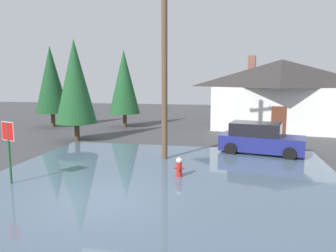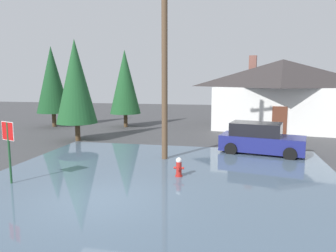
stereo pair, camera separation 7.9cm
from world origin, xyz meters
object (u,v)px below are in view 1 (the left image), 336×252
parked_car (260,139)px  pine_tree_tall_left (75,82)px  fire_hydrant (179,168)px  stop_sign_near (8,140)px  pine_tree_short_left (124,82)px  utility_pole (164,52)px  house (281,93)px  pine_tree_mid_left (51,80)px

parked_car → pine_tree_tall_left: (-11.06, 1.48, 2.94)m
fire_hydrant → parked_car: size_ratio=0.18×
stop_sign_near → fire_hydrant: 6.42m
pine_tree_short_left → fire_hydrant: bearing=-62.7°
pine_tree_tall_left → utility_pole: bearing=-29.9°
fire_hydrant → house: house is taller
parked_car → utility_pole: bearing=-154.4°
pine_tree_tall_left → pine_tree_short_left: (1.04, 6.27, -0.07)m
stop_sign_near → parked_car: (9.42, 7.00, -0.90)m
stop_sign_near → pine_tree_tall_left: 8.88m
parked_car → pine_tree_mid_left: 17.47m
stop_sign_near → pine_tree_short_left: pine_tree_short_left is taller
parked_car → stop_sign_near: bearing=-143.4°
house → parked_car: house is taller
pine_tree_tall_left → pine_tree_short_left: size_ratio=1.02×
house → pine_tree_mid_left: (-18.12, -2.94, 1.01)m
fire_hydrant → parked_car: 6.04m
parked_car → pine_tree_short_left: 12.99m
parked_car → pine_tree_short_left: pine_tree_short_left is taller
fire_hydrant → pine_tree_short_left: bearing=117.3°
fire_hydrant → pine_tree_short_left: 14.63m
fire_hydrant → pine_tree_mid_left: 17.33m
fire_hydrant → stop_sign_near: bearing=-160.8°
house → parked_car: bearing=-103.3°
stop_sign_near → pine_tree_mid_left: (-6.42, 13.73, 2.15)m
parked_car → pine_tree_mid_left: pine_tree_mid_left is taller
fire_hydrant → pine_tree_short_left: size_ratio=0.13×
parked_car → pine_tree_short_left: (-10.02, 7.75, 2.87)m
pine_tree_mid_left → pine_tree_short_left: bearing=10.0°
stop_sign_near → house: house is taller
pine_tree_short_left → stop_sign_near: bearing=-87.7°
fire_hydrant → pine_tree_mid_left: size_ratio=0.13×
stop_sign_near → parked_car: stop_sign_near is taller
pine_tree_short_left → pine_tree_mid_left: bearing=-170.0°
house → fire_hydrant: bearing=-111.5°
utility_pole → parked_car: bearing=25.6°
fire_hydrant → pine_tree_tall_left: bearing=139.8°
stop_sign_near → parked_car: 11.77m
house → pine_tree_mid_left: 18.38m
house → parked_car: size_ratio=2.56×
fire_hydrant → house: bearing=68.5°
house → pine_tree_short_left: pine_tree_short_left is taller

